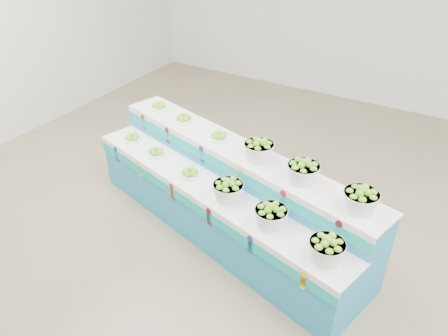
% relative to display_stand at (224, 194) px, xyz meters
% --- Properties ---
extents(ground, '(10.00, 10.00, 0.00)m').
position_rel_display_stand_xyz_m(ground, '(0.88, -0.43, -0.51)').
color(ground, '#766550').
rests_on(ground, ground).
extents(display_stand, '(3.80, 1.89, 1.02)m').
position_rel_display_stand_xyz_m(display_stand, '(0.00, 0.00, 0.00)').
color(display_stand, '#278FBE').
rests_on(display_stand, ground).
extents(plate_lower_left, '(0.29, 0.29, 0.10)m').
position_rel_display_stand_xyz_m(plate_lower_left, '(-1.48, 0.17, 0.26)').
color(plate_lower_left, white).
rests_on(plate_lower_left, display_stand).
extents(plate_lower_mid, '(0.29, 0.29, 0.10)m').
position_rel_display_stand_xyz_m(plate_lower_mid, '(-0.98, 0.03, 0.26)').
color(plate_lower_mid, white).
rests_on(plate_lower_mid, display_stand).
extents(plate_lower_right, '(0.29, 0.29, 0.10)m').
position_rel_display_stand_xyz_m(plate_lower_right, '(-0.37, -0.14, 0.26)').
color(plate_lower_right, white).
rests_on(plate_lower_right, display_stand).
extents(basket_lower_left, '(0.39, 0.39, 0.23)m').
position_rel_display_stand_xyz_m(basket_lower_left, '(0.23, -0.30, 0.33)').
color(basket_lower_left, silver).
rests_on(basket_lower_left, display_stand).
extents(basket_lower_mid, '(0.39, 0.39, 0.23)m').
position_rel_display_stand_xyz_m(basket_lower_mid, '(0.79, -0.45, 0.33)').
color(basket_lower_mid, silver).
rests_on(basket_lower_mid, display_stand).
extents(basket_lower_right, '(0.39, 0.39, 0.23)m').
position_rel_display_stand_xyz_m(basket_lower_right, '(1.40, -0.62, 0.33)').
color(basket_lower_right, silver).
rests_on(basket_lower_right, display_stand).
extents(plate_upper_left, '(0.29, 0.29, 0.10)m').
position_rel_display_stand_xyz_m(plate_upper_left, '(-1.35, 0.61, 0.56)').
color(plate_upper_left, white).
rests_on(plate_upper_left, display_stand).
extents(plate_upper_mid, '(0.29, 0.29, 0.10)m').
position_rel_display_stand_xyz_m(plate_upper_mid, '(-0.86, 0.47, 0.56)').
color(plate_upper_mid, white).
rests_on(plate_upper_mid, display_stand).
extents(plate_upper_right, '(0.29, 0.29, 0.10)m').
position_rel_display_stand_xyz_m(plate_upper_right, '(-0.25, 0.30, 0.56)').
color(plate_upper_right, white).
rests_on(plate_upper_right, display_stand).
extents(basket_upper_left, '(0.39, 0.39, 0.23)m').
position_rel_display_stand_xyz_m(basket_upper_left, '(0.35, 0.14, 0.63)').
color(basket_upper_left, silver).
rests_on(basket_upper_left, display_stand).
extents(basket_upper_mid, '(0.39, 0.39, 0.23)m').
position_rel_display_stand_xyz_m(basket_upper_mid, '(0.91, -0.01, 0.63)').
color(basket_upper_mid, silver).
rests_on(basket_upper_mid, display_stand).
extents(basket_upper_right, '(0.39, 0.39, 0.23)m').
position_rel_display_stand_xyz_m(basket_upper_right, '(1.53, -0.18, 0.63)').
color(basket_upper_right, silver).
rests_on(basket_upper_right, display_stand).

